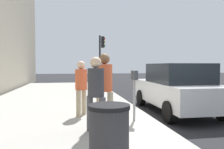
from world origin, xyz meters
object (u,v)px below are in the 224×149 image
object	(u,v)px
traffic_signal	(101,53)
pedestrian_bystander	(96,88)
parking_meter	(134,85)
parking_officer	(81,84)
pedestrian_at_meter	(104,82)
parked_sedan_near	(176,88)
trash_bin	(109,140)

from	to	relation	value
traffic_signal	pedestrian_bystander	bearing A→B (deg)	171.97
parking_meter	parking_officer	world-z (taller)	parking_officer
pedestrian_at_meter	traffic_signal	size ratio (longest dim) A/B	0.52
pedestrian_at_meter	parked_sedan_near	distance (m)	3.41
parking_meter	pedestrian_at_meter	world-z (taller)	pedestrian_at_meter
pedestrian_bystander	traffic_signal	world-z (taller)	traffic_signal
parking_officer	parked_sedan_near	size ratio (longest dim) A/B	0.38
pedestrian_at_meter	trash_bin	size ratio (longest dim) A/B	1.84
trash_bin	parking_meter	bearing A→B (deg)	-22.10
pedestrian_bystander	trash_bin	bearing A→B (deg)	-134.65
parking_meter	pedestrian_bystander	bearing A→B (deg)	127.83
parked_sedan_near	traffic_signal	bearing A→B (deg)	12.98
pedestrian_bystander	parked_sedan_near	size ratio (longest dim) A/B	0.40
parking_meter	parked_sedan_near	world-z (taller)	parked_sedan_near
pedestrian_bystander	traffic_signal	size ratio (longest dim) A/B	0.49
pedestrian_at_meter	parking_officer	bearing A→B (deg)	77.54
trash_bin	pedestrian_bystander	bearing A→B (deg)	-0.81
pedestrian_at_meter	trash_bin	xyz separation A→B (m)	(-2.65, 0.31, -0.61)
pedestrian_at_meter	pedestrian_bystander	bearing A→B (deg)	-152.89
pedestrian_at_meter	trash_bin	distance (m)	2.74
pedestrian_at_meter	traffic_signal	distance (m)	9.56
parked_sedan_near	traffic_signal	xyz separation A→B (m)	(7.63, 1.76, 1.68)
trash_bin	parked_sedan_near	bearing A→B (deg)	-35.85
traffic_signal	pedestrian_at_meter	bearing A→B (deg)	173.19
parking_meter	pedestrian_bystander	size ratio (longest dim) A/B	0.81
parking_meter	traffic_signal	bearing A→B (deg)	-1.45
parking_meter	pedestrian_at_meter	bearing A→B (deg)	110.01
pedestrian_bystander	parking_officer	distance (m)	1.82
parking_officer	traffic_signal	size ratio (longest dim) A/B	0.47
pedestrian_at_meter	parked_sedan_near	xyz separation A→B (m)	(1.77, -2.88, -0.37)
parking_officer	parking_meter	bearing A→B (deg)	-2.61
traffic_signal	parking_meter	bearing A→B (deg)	178.55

